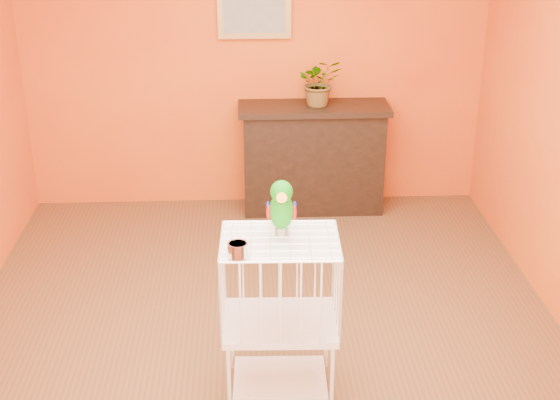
{
  "coord_description": "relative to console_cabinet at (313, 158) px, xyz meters",
  "views": [
    {
      "loc": [
        -0.1,
        -4.39,
        2.87
      ],
      "look_at": [
        0.08,
        -0.52,
        1.19
      ],
      "focal_mm": 50.0,
      "sensor_mm": 36.0,
      "label": 1
    }
  ],
  "objects": [
    {
      "name": "ground",
      "position": [
        -0.5,
        -2.02,
        -0.48
      ],
      "size": [
        4.5,
        4.5,
        0.0
      ],
      "primitive_type": "plane",
      "color": "brown",
      "rests_on": "ground"
    },
    {
      "name": "room_shell",
      "position": [
        -0.5,
        -2.02,
        1.1
      ],
      "size": [
        4.5,
        4.5,
        4.5
      ],
      "color": "orange",
      "rests_on": "ground"
    },
    {
      "name": "console_cabinet",
      "position": [
        0.0,
        0.0,
        0.0
      ],
      "size": [
        1.3,
        0.47,
        0.96
      ],
      "color": "black",
      "rests_on": "ground"
    },
    {
      "name": "potted_plant",
      "position": [
        0.05,
        0.04,
        0.64
      ],
      "size": [
        0.4,
        0.44,
        0.32
      ],
      "primitive_type": "imported",
      "rotation": [
        0.0,
        0.0,
        0.09
      ],
      "color": "#26722D",
      "rests_on": "console_cabinet"
    },
    {
      "name": "framed_picture",
      "position": [
        -0.5,
        0.19,
        1.27
      ],
      "size": [
        0.62,
        0.04,
        0.5
      ],
      "color": "#A3763A",
      "rests_on": "room_shell"
    },
    {
      "name": "birdcage",
      "position": [
        -0.42,
        -2.63,
        0.03
      ],
      "size": [
        0.65,
        0.51,
        0.99
      ],
      "rotation": [
        0.0,
        0.0,
        -0.03
      ],
      "color": "white",
      "rests_on": "ground"
    },
    {
      "name": "feed_cup",
      "position": [
        -0.64,
        -2.82,
        0.55
      ],
      "size": [
        0.11,
        0.11,
        0.08
      ],
      "primitive_type": "cylinder",
      "color": "silver",
      "rests_on": "birdcage"
    },
    {
      "name": "parrot",
      "position": [
        -0.41,
        -2.58,
        0.68
      ],
      "size": [
        0.17,
        0.31,
        0.35
      ],
      "rotation": [
        0.0,
        0.0,
        -0.04
      ],
      "color": "#59544C",
      "rests_on": "birdcage"
    }
  ]
}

